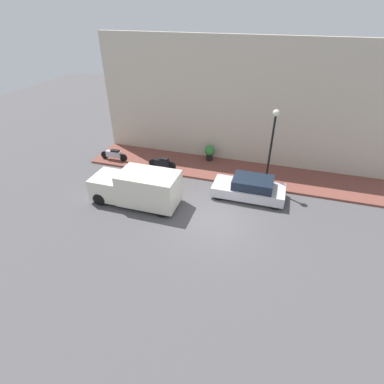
# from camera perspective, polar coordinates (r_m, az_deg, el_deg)

# --- Properties ---
(ground_plane) EXTENTS (60.00, 60.00, 0.00)m
(ground_plane) POSITION_cam_1_polar(r_m,az_deg,el_deg) (15.53, 4.10, -5.28)
(ground_plane) COLOR #514F51
(sidewalk) EXTENTS (3.19, 19.30, 0.13)m
(sidewalk) POSITION_cam_1_polar(r_m,az_deg,el_deg) (19.91, 7.77, 3.95)
(sidewalk) COLOR brown
(sidewalk) RESTS_ON ground_plane
(building_facade) EXTENTS (0.30, 19.30, 7.94)m
(building_facade) POSITION_cam_1_polar(r_m,az_deg,el_deg) (20.04, 9.57, 16.11)
(building_facade) COLOR beige
(building_facade) RESTS_ON ground_plane
(parked_car) EXTENTS (1.74, 4.02, 1.25)m
(parked_car) POSITION_cam_1_polar(r_m,az_deg,el_deg) (17.21, 10.93, 0.73)
(parked_car) COLOR silver
(parked_car) RESTS_ON ground_plane
(delivery_van) EXTENTS (1.90, 4.84, 1.93)m
(delivery_van) POSITION_cam_1_polar(r_m,az_deg,el_deg) (16.51, -10.47, 0.89)
(delivery_van) COLOR silver
(delivery_van) RESTS_ON ground_plane
(motorcycle_black) EXTENTS (0.30, 1.87, 0.83)m
(motorcycle_black) POSITION_cam_1_polar(r_m,az_deg,el_deg) (19.71, -5.67, 5.47)
(motorcycle_black) COLOR black
(motorcycle_black) RESTS_ON sidewalk
(scooter_silver) EXTENTS (0.30, 2.00, 0.78)m
(scooter_silver) POSITION_cam_1_polar(r_m,az_deg,el_deg) (21.57, -14.65, 6.94)
(scooter_silver) COLOR #B7B7BF
(scooter_silver) RESTS_ON sidewalk
(streetlamp) EXTENTS (0.36, 0.36, 4.64)m
(streetlamp) POSITION_cam_1_polar(r_m,az_deg,el_deg) (17.16, 15.09, 10.21)
(streetlamp) COLOR black
(streetlamp) RESTS_ON sidewalk
(potted_plant) EXTENTS (0.71, 0.71, 1.07)m
(potted_plant) POSITION_cam_1_polar(r_m,az_deg,el_deg) (20.83, 3.37, 7.65)
(potted_plant) COLOR black
(potted_plant) RESTS_ON sidewalk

